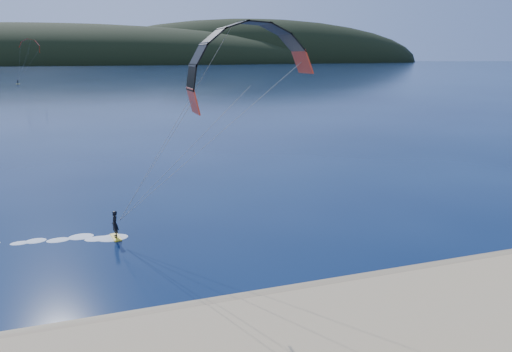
# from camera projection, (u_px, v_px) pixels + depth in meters

# --- Properties ---
(wet_sand) EXTENTS (220.00, 2.50, 0.10)m
(wet_sand) POSITION_uv_depth(u_px,v_px,m) (226.00, 309.00, 22.49)
(wet_sand) COLOR #8A6F50
(wet_sand) RESTS_ON ground
(headland) EXTENTS (1200.00, 310.00, 140.00)m
(headland) POSITION_uv_depth(u_px,v_px,m) (97.00, 64.00, 703.09)
(headland) COLOR black
(headland) RESTS_ON ground
(kitesurfer_near) EXTENTS (22.77, 7.27, 13.53)m
(kitesurfer_near) POSITION_uv_depth(u_px,v_px,m) (242.00, 92.00, 27.63)
(kitesurfer_near) COLOR yellow
(kitesurfer_near) RESTS_ON ground
(kitesurfer_far) EXTENTS (11.66, 6.59, 17.32)m
(kitesurfer_far) POSITION_uv_depth(u_px,v_px,m) (30.00, 49.00, 195.74)
(kitesurfer_far) COLOR yellow
(kitesurfer_far) RESTS_ON ground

